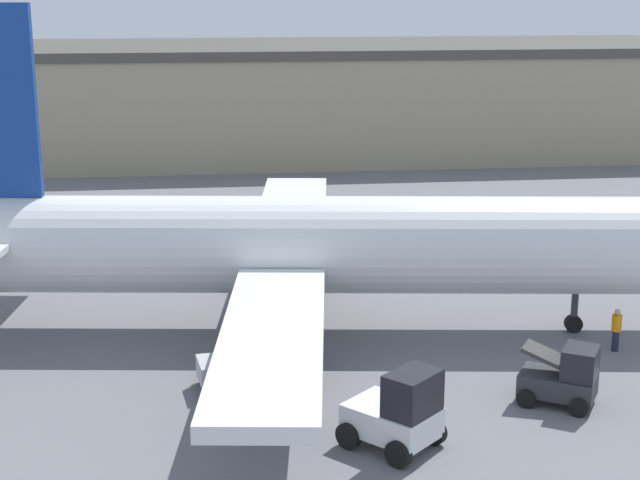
# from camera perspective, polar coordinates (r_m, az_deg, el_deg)

# --- Properties ---
(ground_plane) EXTENTS (400.00, 400.00, 0.00)m
(ground_plane) POSITION_cam_1_polar(r_m,az_deg,el_deg) (39.63, 0.00, -5.32)
(ground_plane) COLOR slate
(terminal_building) EXTENTS (89.73, 17.09, 8.74)m
(terminal_building) POSITION_cam_1_polar(r_m,az_deg,el_deg) (79.15, -10.99, 7.93)
(terminal_building) COLOR gray
(terminal_building) RESTS_ON ground_plane
(airplane) EXTENTS (35.73, 30.82, 12.89)m
(airplane) POSITION_cam_1_polar(r_m,az_deg,el_deg) (38.54, -1.49, -0.27)
(airplane) COLOR silver
(airplane) RESTS_ON ground_plane
(ground_crew_worker) EXTENTS (0.37, 0.37, 1.68)m
(ground_crew_worker) POSITION_cam_1_polar(r_m,az_deg,el_deg) (38.96, 16.86, -4.96)
(ground_crew_worker) COLOR #1E2338
(ground_crew_worker) RESTS_ON ground_plane
(baggage_tug) EXTENTS (3.14, 2.17, 2.13)m
(baggage_tug) POSITION_cam_1_polar(r_m,az_deg,el_deg) (34.14, -4.17, -7.02)
(baggage_tug) COLOR #B2B2B7
(baggage_tug) RESTS_ON ground_plane
(belt_loader_truck) EXTENTS (2.91, 2.71, 2.08)m
(belt_loader_truck) POSITION_cam_1_polar(r_m,az_deg,el_deg) (33.76, 14.01, -7.75)
(belt_loader_truck) COLOR #2D2D33
(belt_loader_truck) RESTS_ON ground_plane
(pushback_tug) EXTENTS (3.38, 3.40, 2.60)m
(pushback_tug) POSITION_cam_1_polar(r_m,az_deg,el_deg) (29.86, 4.58, -9.99)
(pushback_tug) COLOR silver
(pushback_tug) RESTS_ON ground_plane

